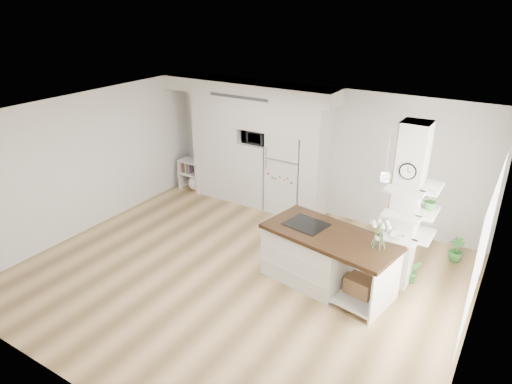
# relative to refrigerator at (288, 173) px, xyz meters

# --- Properties ---
(floor) EXTENTS (7.00, 6.00, 0.01)m
(floor) POSITION_rel_refrigerator_xyz_m (0.53, -2.68, -0.88)
(floor) COLOR tan
(floor) RESTS_ON ground
(room) EXTENTS (7.04, 6.04, 2.72)m
(room) POSITION_rel_refrigerator_xyz_m (0.53, -2.68, 0.98)
(room) COLOR white
(room) RESTS_ON ground
(cabinet_wall) EXTENTS (4.00, 0.71, 2.70)m
(cabinet_wall) POSITION_rel_refrigerator_xyz_m (-0.92, -0.01, 0.63)
(cabinet_wall) COLOR white
(cabinet_wall) RESTS_ON floor
(refrigerator) EXTENTS (0.78, 0.69, 1.75)m
(refrigerator) POSITION_rel_refrigerator_xyz_m (0.00, 0.00, 0.00)
(refrigerator) COLOR white
(refrigerator) RESTS_ON floor
(column) EXTENTS (0.69, 0.90, 2.70)m
(column) POSITION_rel_refrigerator_xyz_m (2.90, -1.55, 0.48)
(column) COLOR silver
(column) RESTS_ON floor
(window) EXTENTS (0.00, 2.40, 2.40)m
(window) POSITION_rel_refrigerator_xyz_m (4.00, -2.38, 0.62)
(window) COLOR white
(window) RESTS_ON room
(pendant_light) EXTENTS (0.12, 0.12, 0.10)m
(pendant_light) POSITION_rel_refrigerator_xyz_m (2.23, -2.53, 1.24)
(pendant_light) COLOR white
(pendant_light) RESTS_ON room
(kitchen_island) EXTENTS (2.25, 1.36, 1.52)m
(kitchen_island) POSITION_rel_refrigerator_xyz_m (1.67, -2.11, -0.38)
(kitchen_island) COLOR white
(kitchen_island) RESTS_ON floor
(bookshelf) EXTENTS (0.62, 0.36, 0.74)m
(bookshelf) POSITION_rel_refrigerator_xyz_m (-2.45, -0.18, -0.56)
(bookshelf) COLOR white
(bookshelf) RESTS_ON floor
(floor_plant_a) EXTENTS (0.29, 0.26, 0.43)m
(floor_plant_a) POSITION_rel_refrigerator_xyz_m (3.06, -1.34, -0.66)
(floor_plant_a) COLOR #358033
(floor_plant_a) RESTS_ON floor
(floor_plant_b) EXTENTS (0.33, 0.33, 0.44)m
(floor_plant_b) POSITION_rel_refrigerator_xyz_m (3.52, -0.25, -0.66)
(floor_plant_b) COLOR #358033
(floor_plant_b) RESTS_ON floor
(microwave) EXTENTS (0.54, 0.37, 0.30)m
(microwave) POSITION_rel_refrigerator_xyz_m (-0.75, -0.06, 0.69)
(microwave) COLOR #2D2D2D
(microwave) RESTS_ON cabinet_wall
(shelf_plant) EXTENTS (0.27, 0.23, 0.30)m
(shelf_plant) POSITION_rel_refrigerator_xyz_m (3.15, -1.38, 0.65)
(shelf_plant) COLOR #358033
(shelf_plant) RESTS_ON column
(decor_bowl) EXTENTS (0.22, 0.22, 0.05)m
(decor_bowl) POSITION_rel_refrigerator_xyz_m (2.82, -1.78, 0.13)
(decor_bowl) COLOR white
(decor_bowl) RESTS_ON column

